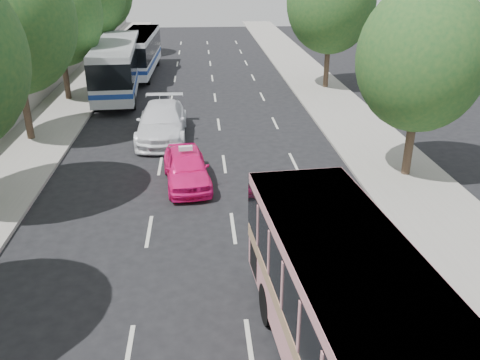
{
  "coord_description": "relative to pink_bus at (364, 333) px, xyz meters",
  "views": [
    {
      "loc": [
        -0.01,
        -11.46,
        8.63
      ],
      "look_at": [
        1.28,
        4.49,
        1.6
      ],
      "focal_mm": 38.0,
      "sensor_mm": 36.0,
      "label": 1
    }
  ],
  "objects": [
    {
      "name": "ground",
      "position": [
        -2.97,
        4.0,
        -2.06
      ],
      "size": [
        120.0,
        120.0,
        0.0
      ],
      "primitive_type": "plane",
      "color": "black",
      "rests_on": "ground"
    },
    {
      "name": "tour_coach_rear",
      "position": [
        -7.64,
        34.06,
        -0.12
      ],
      "size": [
        2.63,
        10.84,
        3.22
      ],
      "rotation": [
        0.0,
        0.0,
        -0.03
      ],
      "color": "white",
      "rests_on": "ground"
    },
    {
      "name": "tree_left_c",
      "position": [
        -11.6,
        17.94,
        4.06
      ],
      "size": [
        6.0,
        6.0,
        9.35
      ],
      "color": "#38281E",
      "rests_on": "ground"
    },
    {
      "name": "low_wall",
      "position": [
        -13.27,
        24.0,
        -1.16
      ],
      "size": [
        0.3,
        90.0,
        1.5
      ],
      "primitive_type": "cube",
      "color": "#9E998E",
      "rests_on": "sidewalk_left"
    },
    {
      "name": "sidewalk_right",
      "position": [
        5.53,
        24.0,
        -2.0
      ],
      "size": [
        4.0,
        90.0,
        0.12
      ],
      "primitive_type": "cube",
      "color": "#9E998E",
      "rests_on": "ground"
    },
    {
      "name": "white_pickup",
      "position": [
        -4.97,
        17.91,
        -1.19
      ],
      "size": [
        2.46,
        5.99,
        1.74
      ],
      "primitive_type": "imported",
      "rotation": [
        0.0,
        0.0,
        -0.01
      ],
      "color": "white",
      "rests_on": "ground"
    },
    {
      "name": "pink_bus",
      "position": [
        0.0,
        0.0,
        0.0
      ],
      "size": [
        3.49,
        10.56,
        3.31
      ],
      "rotation": [
        0.0,
        0.0,
        0.08
      ],
      "color": "#D48990",
      "rests_on": "ground"
    },
    {
      "name": "pink_taxi",
      "position": [
        -3.63,
        11.91,
        -1.32
      ],
      "size": [
        2.23,
        4.52,
        1.48
      ],
      "primitive_type": "imported",
      "rotation": [
        0.0,
        0.0,
        0.11
      ],
      "color": "#FF167D",
      "rests_on": "ground"
    },
    {
      "name": "sidewalk_left",
      "position": [
        -11.47,
        24.0,
        -1.99
      ],
      "size": [
        4.0,
        90.0,
        0.15
      ],
      "primitive_type": "cube",
      "color": "#9E998E",
      "rests_on": "ground"
    },
    {
      "name": "tree_left_d",
      "position": [
        -11.5,
        25.94,
        3.57
      ],
      "size": [
        5.52,
        5.52,
        8.6
      ],
      "color": "#38281E",
      "rests_on": "ground"
    },
    {
      "name": "tree_right_near",
      "position": [
        5.8,
        11.94,
        3.14
      ],
      "size": [
        5.1,
        5.1,
        7.95
      ],
      "color": "#38281E",
      "rests_on": "ground"
    },
    {
      "name": "tour_coach_front",
      "position": [
        -8.44,
        27.49,
        0.05
      ],
      "size": [
        3.23,
        11.87,
        3.51
      ],
      "rotation": [
        0.0,
        0.0,
        0.06
      ],
      "color": "silver",
      "rests_on": "ground"
    },
    {
      "name": "taxi_roof_sign",
      "position": [
        -3.63,
        11.91,
        -0.49
      ],
      "size": [
        0.57,
        0.24,
        0.18
      ],
      "primitive_type": "cube",
      "rotation": [
        0.0,
        0.0,
        0.11
      ],
      "color": "silver",
      "rests_on": "pink_taxi"
    }
  ]
}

